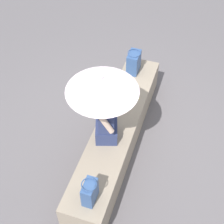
% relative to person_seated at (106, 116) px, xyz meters
% --- Properties ---
extents(ground_plane, '(14.00, 14.00, 0.00)m').
position_rel_person_seated_xyz_m(ground_plane, '(0.25, -0.07, -0.88)').
color(ground_plane, '#605B5E').
extents(stone_bench, '(2.89, 0.53, 0.49)m').
position_rel_person_seated_xyz_m(stone_bench, '(0.25, -0.07, -0.63)').
color(stone_bench, gray).
rests_on(stone_bench, ground).
extents(person_seated, '(0.51, 0.37, 0.90)m').
position_rel_person_seated_xyz_m(person_seated, '(0.00, 0.00, 0.00)').
color(person_seated, navy).
rests_on(person_seated, stone_bench).
extents(parasol, '(0.86, 0.86, 1.07)m').
position_rel_person_seated_xyz_m(parasol, '(-0.03, 0.03, 0.56)').
color(parasol, '#B7B7BC').
rests_on(parasol, stone_bench).
extents(handbag_black, '(0.23, 0.17, 0.33)m').
position_rel_person_seated_xyz_m(handbag_black, '(-0.93, -0.12, -0.23)').
color(handbag_black, '#335184').
rests_on(handbag_black, stone_bench).
extents(tote_bag_canvas, '(0.27, 0.20, 0.36)m').
position_rel_person_seated_xyz_m(tote_bag_canvas, '(1.37, 0.02, -0.21)').
color(tote_bag_canvas, '#335184').
rests_on(tote_bag_canvas, stone_bench).
extents(magazine, '(0.34, 0.31, 0.01)m').
position_rel_person_seated_xyz_m(magazine, '(0.73, -0.08, -0.38)').
color(magazine, '#EAE04C').
rests_on(magazine, stone_bench).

